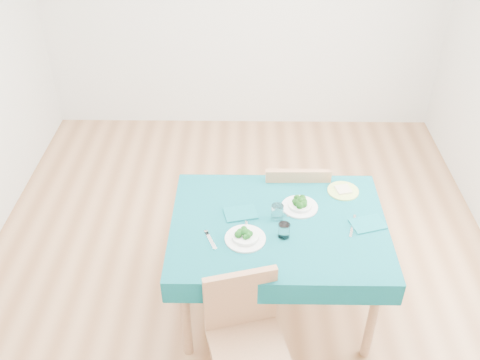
{
  "coord_description": "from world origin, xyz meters",
  "views": [
    {
      "loc": [
        0.04,
        -2.88,
        2.98
      ],
      "look_at": [
        0.0,
        0.0,
        0.85
      ],
      "focal_mm": 40.0,
      "sensor_mm": 36.0,
      "label": 1
    }
  ],
  "objects_px": {
    "table": "(276,266)",
    "bowl_far": "(300,203)",
    "bowl_near": "(245,235)",
    "side_plate": "(343,191)",
    "chair_near": "(249,339)",
    "chair_far": "(294,185)"
  },
  "relations": [
    {
      "from": "chair_near",
      "to": "side_plate",
      "type": "relative_size",
      "value": 4.96
    },
    {
      "from": "chair_near",
      "to": "bowl_far",
      "type": "xyz_separation_m",
      "value": [
        0.33,
        0.87,
        0.27
      ]
    },
    {
      "from": "chair_far",
      "to": "side_plate",
      "type": "relative_size",
      "value": 5.35
    },
    {
      "from": "bowl_near",
      "to": "bowl_far",
      "type": "distance_m",
      "value": 0.47
    },
    {
      "from": "chair_near",
      "to": "bowl_near",
      "type": "distance_m",
      "value": 0.62
    },
    {
      "from": "table",
      "to": "chair_near",
      "type": "distance_m",
      "value": 0.75
    },
    {
      "from": "table",
      "to": "bowl_far",
      "type": "xyz_separation_m",
      "value": [
        0.14,
        0.16,
        0.42
      ]
    },
    {
      "from": "table",
      "to": "chair_far",
      "type": "height_order",
      "value": "chair_far"
    },
    {
      "from": "table",
      "to": "chair_far",
      "type": "bearing_deg",
      "value": 77.03
    },
    {
      "from": "chair_near",
      "to": "chair_far",
      "type": "distance_m",
      "value": 1.4
    },
    {
      "from": "table",
      "to": "chair_far",
      "type": "relative_size",
      "value": 1.2
    },
    {
      "from": "chair_far",
      "to": "bowl_far",
      "type": "distance_m",
      "value": 0.55
    },
    {
      "from": "bowl_near",
      "to": "side_plate",
      "type": "bearing_deg",
      "value": 36.3
    },
    {
      "from": "chair_near",
      "to": "bowl_far",
      "type": "distance_m",
      "value": 0.96
    },
    {
      "from": "chair_near",
      "to": "chair_far",
      "type": "bearing_deg",
      "value": 61.14
    },
    {
      "from": "chair_far",
      "to": "bowl_near",
      "type": "relative_size",
      "value": 4.53
    },
    {
      "from": "chair_near",
      "to": "bowl_near",
      "type": "xyz_separation_m",
      "value": [
        -0.02,
        0.56,
        0.27
      ]
    },
    {
      "from": "chair_near",
      "to": "side_plate",
      "type": "xyz_separation_m",
      "value": [
        0.64,
        1.04,
        0.24
      ]
    },
    {
      "from": "table",
      "to": "bowl_far",
      "type": "height_order",
      "value": "bowl_far"
    },
    {
      "from": "chair_far",
      "to": "side_plate",
      "type": "bearing_deg",
      "value": 132.52
    },
    {
      "from": "table",
      "to": "chair_near",
      "type": "bearing_deg",
      "value": -104.77
    },
    {
      "from": "table",
      "to": "side_plate",
      "type": "height_order",
      "value": "side_plate"
    }
  ]
}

